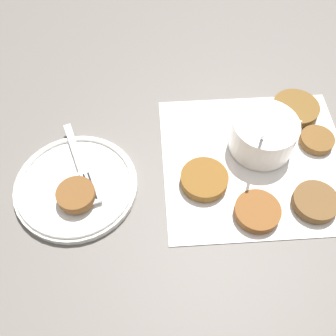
# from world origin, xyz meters

# --- Properties ---
(ground_plane) EXTENTS (4.00, 4.00, 0.00)m
(ground_plane) POSITION_xyz_m (0.00, 0.00, 0.00)
(ground_plane) COLOR #605B56
(napkin) EXTENTS (0.34, 0.32, 0.00)m
(napkin) POSITION_xyz_m (0.03, -0.02, 0.00)
(napkin) COLOR white
(napkin) RESTS_ON ground_plane
(sauce_bowl) EXTENTS (0.12, 0.11, 0.11)m
(sauce_bowl) POSITION_xyz_m (0.05, 0.01, 0.03)
(sauce_bowl) COLOR white
(sauce_bowl) RESTS_ON napkin
(fritter_0) EXTENTS (0.08, 0.08, 0.02)m
(fritter_0) POSITION_xyz_m (-0.07, -0.04, 0.01)
(fritter_0) COLOR brown
(fritter_0) RESTS_ON napkin
(fritter_1) EXTENTS (0.07, 0.07, 0.02)m
(fritter_1) POSITION_xyz_m (0.09, -0.11, 0.01)
(fritter_1) COLOR brown
(fritter_1) RESTS_ON napkin
(fritter_2) EXTENTS (0.07, 0.07, 0.01)m
(fritter_2) POSITION_xyz_m (-0.00, -0.11, 0.01)
(fritter_2) COLOR brown
(fritter_2) RESTS_ON napkin
(fritter_3) EXTENTS (0.08, 0.08, 0.01)m
(fritter_3) POSITION_xyz_m (0.13, 0.07, 0.01)
(fritter_3) COLOR brown
(fritter_3) RESTS_ON napkin
(fritter_4) EXTENTS (0.06, 0.06, 0.01)m
(fritter_4) POSITION_xyz_m (0.14, 0.00, 0.01)
(fritter_4) COLOR brown
(fritter_4) RESTS_ON napkin
(serving_plate) EXTENTS (0.19, 0.19, 0.02)m
(serving_plate) POSITION_xyz_m (-0.27, -0.01, 0.01)
(serving_plate) COLOR white
(serving_plate) RESTS_ON ground_plane
(fritter_on_plate) EXTENTS (0.06, 0.06, 0.02)m
(fritter_on_plate) POSITION_xyz_m (-0.26, -0.04, 0.03)
(fritter_on_plate) COLOR brown
(fritter_on_plate) RESTS_ON serving_plate
(fork) EXTENTS (0.05, 0.17, 0.00)m
(fork) POSITION_xyz_m (-0.25, 0.01, 0.02)
(fork) COLOR silver
(fork) RESTS_ON serving_plate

